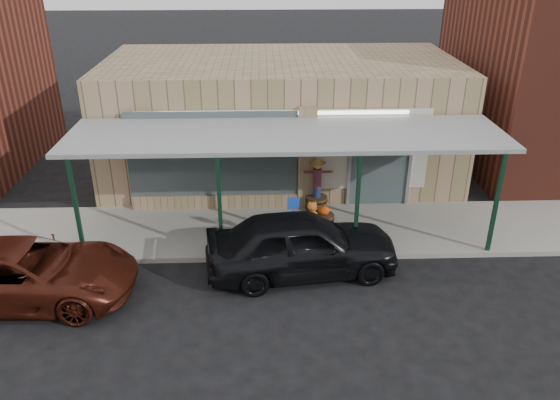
{
  "coord_description": "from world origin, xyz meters",
  "views": [
    {
      "loc": [
        -0.66,
        -10.61,
        7.91
      ],
      "look_at": [
        -0.21,
        2.6,
        1.55
      ],
      "focal_mm": 35.0,
      "sensor_mm": 36.0,
      "label": 1
    }
  ],
  "objects_px": {
    "barrel_scarecrow": "(317,193)",
    "handicap_sign": "(293,216)",
    "car_maroon": "(25,272)",
    "barrel_pumpkin": "(324,219)",
    "parked_sedan": "(302,244)"
  },
  "relations": [
    {
      "from": "barrel_scarecrow",
      "to": "parked_sedan",
      "type": "xyz_separation_m",
      "value": [
        -0.7,
        -3.33,
        0.1
      ]
    },
    {
      "from": "barrel_scarecrow",
      "to": "parked_sedan",
      "type": "relative_size",
      "value": 0.34
    },
    {
      "from": "parked_sedan",
      "to": "car_maroon",
      "type": "relative_size",
      "value": 0.98
    },
    {
      "from": "car_maroon",
      "to": "barrel_pumpkin",
      "type": "bearing_deg",
      "value": -66.43
    },
    {
      "from": "barrel_scarecrow",
      "to": "handicap_sign",
      "type": "bearing_deg",
      "value": -101.05
    },
    {
      "from": "barrel_scarecrow",
      "to": "parked_sedan",
      "type": "height_order",
      "value": "barrel_scarecrow"
    },
    {
      "from": "car_maroon",
      "to": "barrel_scarecrow",
      "type": "bearing_deg",
      "value": -58.87
    },
    {
      "from": "barrel_pumpkin",
      "to": "car_maroon",
      "type": "relative_size",
      "value": 0.15
    },
    {
      "from": "barrel_pumpkin",
      "to": "car_maroon",
      "type": "distance_m",
      "value": 8.09
    },
    {
      "from": "barrel_scarecrow",
      "to": "barrel_pumpkin",
      "type": "relative_size",
      "value": 2.15
    },
    {
      "from": "car_maroon",
      "to": "handicap_sign",
      "type": "bearing_deg",
      "value": -72.91
    },
    {
      "from": "barrel_pumpkin",
      "to": "car_maroon",
      "type": "bearing_deg",
      "value": -157.62
    },
    {
      "from": "handicap_sign",
      "to": "parked_sedan",
      "type": "bearing_deg",
      "value": -87.15
    },
    {
      "from": "parked_sedan",
      "to": "car_maroon",
      "type": "xyz_separation_m",
      "value": [
        -6.68,
        -0.92,
        -0.11
      ]
    },
    {
      "from": "barrel_scarecrow",
      "to": "car_maroon",
      "type": "bearing_deg",
      "value": -140.93
    }
  ]
}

